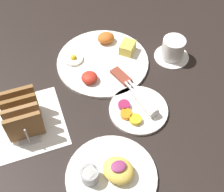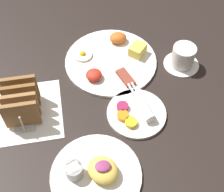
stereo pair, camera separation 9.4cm
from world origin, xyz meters
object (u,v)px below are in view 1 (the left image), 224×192
object	(u,v)px
plate_condiments	(139,109)
toast_rack	(22,114)
plate_breakfast	(103,60)
plate_foreground	(111,174)
coffee_cup	(173,49)

from	to	relation	value
plate_condiments	toast_rack	xyz separation A→B (m)	(-0.33, 0.07, 0.04)
plate_condiments	plate_breakfast	bearing A→B (deg)	98.67
plate_breakfast	toast_rack	world-z (taller)	toast_rack
plate_foreground	coffee_cup	size ratio (longest dim) A/B	2.01
plate_foreground	toast_rack	size ratio (longest dim) A/B	1.63
plate_condiments	plate_foreground	bearing A→B (deg)	-131.01
plate_foreground	plate_breakfast	bearing A→B (deg)	74.07
plate_breakfast	toast_rack	xyz separation A→B (m)	(-0.30, -0.16, 0.04)
coffee_cup	plate_foreground	bearing A→B (deg)	-135.12
toast_rack	plate_foreground	bearing A→B (deg)	-52.68
plate_condiments	plate_foreground	size ratio (longest dim) A/B	0.80
plate_condiments	plate_foreground	xyz separation A→B (m)	(-0.15, -0.17, 0.00)
plate_breakfast	coffee_cup	xyz separation A→B (m)	(0.23, -0.06, 0.03)
plate_breakfast	plate_condiments	world-z (taller)	plate_breakfast
plate_foreground	coffee_cup	distance (m)	0.49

